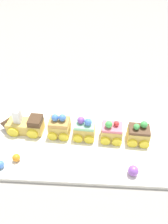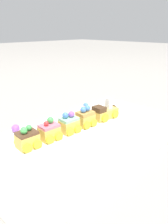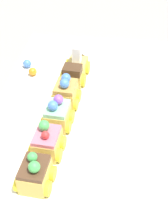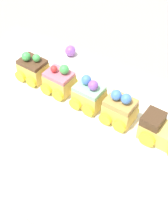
{
  "view_description": "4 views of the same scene",
  "coord_description": "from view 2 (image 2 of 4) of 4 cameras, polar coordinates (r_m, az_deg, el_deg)",
  "views": [
    {
      "loc": [
        -0.06,
        0.51,
        0.5
      ],
      "look_at": [
        -0.03,
        0.0,
        0.06
      ],
      "focal_mm": 35.0,
      "sensor_mm": 36.0,
      "label": 1
    },
    {
      "loc": [
        -0.49,
        -0.46,
        0.35
      ],
      "look_at": [
        0.01,
        0.03,
        0.08
      ],
      "focal_mm": 35.0,
      "sensor_mm": 36.0,
      "label": 2
    },
    {
      "loc": [
        -0.52,
        -0.06,
        0.48
      ],
      "look_at": [
        -0.04,
        -0.0,
        0.06
      ],
      "focal_mm": 50.0,
      "sensor_mm": 36.0,
      "label": 3
    },
    {
      "loc": [
        0.2,
        -0.36,
        0.5
      ],
      "look_at": [
        -0.03,
        0.02,
        0.03
      ],
      "focal_mm": 50.0,
      "sensor_mm": 36.0,
      "label": 4
    }
  ],
  "objects": [
    {
      "name": "cake_car_chocolate",
      "position": [
        0.67,
        -14.57,
        -6.91
      ],
      "size": [
        0.06,
        0.07,
        0.07
      ],
      "rotation": [
        0.0,
        0.0,
        -0.06
      ],
      "color": "#E0BC56",
      "rests_on": "display_board"
    },
    {
      "name": "display_board",
      "position": [
        0.75,
        1.09,
        -5.97
      ],
      "size": [
        0.74,
        0.44,
        0.01
      ],
      "primitive_type": "cube",
      "color": "white",
      "rests_on": "ground_plane"
    },
    {
      "name": "gumball_purple",
      "position": [
        0.78,
        -17.42,
        -4.1
      ],
      "size": [
        0.03,
        0.03,
        0.03
      ],
      "primitive_type": "sphere",
      "color": "#9956C6",
      "rests_on": "display_board"
    },
    {
      "name": "gumball_blue",
      "position": [
        0.98,
        0.47,
        1.76
      ],
      "size": [
        0.02,
        0.02,
        0.02
      ],
      "primitive_type": "sphere",
      "color": "#4C84E0",
      "rests_on": "display_board"
    },
    {
      "name": "ground_plane",
      "position": [
        0.75,
        1.08,
        -6.38
      ],
      "size": [
        10.0,
        10.0,
        0.0
      ],
      "primitive_type": "plane",
      "color": "gray"
    },
    {
      "name": "cake_train_locomotive",
      "position": [
        0.87,
        5.96,
        0.05
      ],
      "size": [
        0.14,
        0.07,
        0.08
      ],
      "rotation": [
        0.0,
        0.0,
        -0.06
      ],
      "color": "#E0BC56",
      "rests_on": "display_board"
    },
    {
      "name": "cake_car_mint",
      "position": [
        0.75,
        -3.95,
        -3.18
      ],
      "size": [
        0.06,
        0.07,
        0.07
      ],
      "rotation": [
        0.0,
        0.0,
        -0.06
      ],
      "color": "#E0BC56",
      "rests_on": "display_board"
    },
    {
      "name": "cake_car_caramel",
      "position": [
        0.79,
        0.33,
        -1.6
      ],
      "size": [
        0.06,
        0.07,
        0.08
      ],
      "rotation": [
        0.0,
        0.0,
        -0.06
      ],
      "color": "#E0BC56",
      "rests_on": "display_board"
    },
    {
      "name": "cake_car_strawberry",
      "position": [
        0.71,
        -9.04,
        -5.05
      ],
      "size": [
        0.06,
        0.07,
        0.07
      ],
      "rotation": [
        0.0,
        0.0,
        -0.06
      ],
      "color": "#E0BC56",
      "rests_on": "display_board"
    },
    {
      "name": "gumball_orange",
      "position": [
        0.94,
        0.03,
        0.87
      ],
      "size": [
        0.02,
        0.02,
        0.02
      ],
      "primitive_type": "sphere",
      "color": "orange",
      "rests_on": "display_board"
    }
  ]
}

